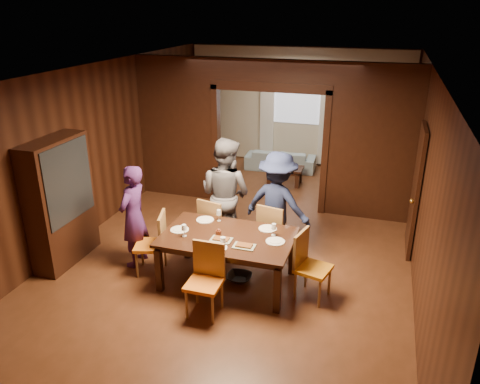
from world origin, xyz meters
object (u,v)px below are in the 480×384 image
(person_navy, at_px, (278,204))
(hutch, at_px, (60,202))
(coffee_table, at_px, (285,175))
(chair_near, at_px, (204,282))
(person_purple, at_px, (133,216))
(sofa, at_px, (280,159))
(person_grey, at_px, (225,194))
(chair_left, at_px, (150,243))
(chair_far_r, at_px, (275,231))
(chair_right, at_px, (313,267))
(chair_far_l, at_px, (216,225))
(dining_table, at_px, (228,259))

(person_navy, distance_m, hutch, 3.38)
(coffee_table, bearing_deg, chair_near, -89.85)
(person_purple, relative_size, sofa, 0.95)
(person_grey, relative_size, coffee_table, 2.37)
(chair_left, relative_size, chair_far_r, 1.00)
(chair_left, bearing_deg, chair_right, 75.52)
(chair_far_r, bearing_deg, sofa, -67.22)
(person_grey, xyz_separation_m, chair_near, (0.34, -1.85, -0.46))
(coffee_table, relative_size, chair_far_l, 0.82)
(sofa, bearing_deg, person_purple, 74.27)
(chair_left, bearing_deg, person_navy, 108.45)
(person_purple, xyz_separation_m, sofa, (1.16, 5.12, -0.56))
(person_navy, height_order, sofa, person_navy)
(sofa, xyz_separation_m, coffee_table, (0.32, -0.98, -0.05))
(chair_left, bearing_deg, person_purple, -131.81)
(person_purple, relative_size, coffee_table, 2.03)
(chair_far_l, height_order, chair_near, same)
(coffee_table, relative_size, hutch, 0.40)
(sofa, height_order, dining_table, dining_table)
(sofa, relative_size, chair_left, 1.76)
(chair_right, distance_m, chair_far_r, 1.19)
(person_navy, height_order, hutch, hutch)
(chair_right, distance_m, chair_far_l, 1.91)
(sofa, distance_m, chair_far_l, 4.40)
(person_grey, distance_m, chair_right, 2.00)
(chair_far_r, bearing_deg, chair_left, 41.16)
(person_navy, height_order, coffee_table, person_navy)
(hutch, bearing_deg, chair_near, -14.45)
(person_grey, distance_m, dining_table, 1.24)
(person_navy, bearing_deg, chair_left, 47.91)
(dining_table, relative_size, chair_far_r, 1.93)
(hutch, bearing_deg, person_purple, 11.55)
(chair_right, bearing_deg, hutch, 106.08)
(chair_far_l, bearing_deg, coffee_table, -84.36)
(chair_far_l, xyz_separation_m, hutch, (-2.20, -0.96, 0.52))
(chair_right, xyz_separation_m, chair_near, (-1.30, -0.80, 0.00))
(chair_right, height_order, chair_far_r, same)
(person_grey, bearing_deg, person_navy, -160.17)
(person_purple, distance_m, dining_table, 1.61)
(hutch, bearing_deg, person_grey, 27.27)
(hutch, bearing_deg, sofa, 66.90)
(person_grey, height_order, chair_near, person_grey)
(chair_right, bearing_deg, dining_table, 103.61)
(dining_table, xyz_separation_m, hutch, (-2.67, -0.14, 0.62))
(person_purple, distance_m, hutch, 1.16)
(chair_far_r, bearing_deg, person_purple, 32.94)
(chair_far_r, bearing_deg, coffee_table, -69.31)
(chair_left, distance_m, hutch, 1.55)
(person_purple, distance_m, person_grey, 1.51)
(person_grey, height_order, dining_table, person_grey)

